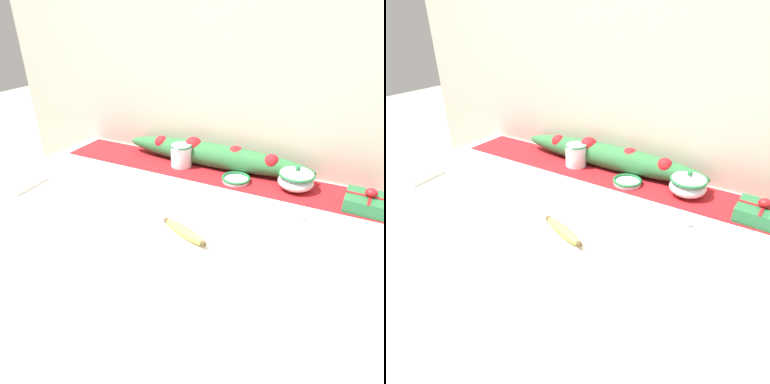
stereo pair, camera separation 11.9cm
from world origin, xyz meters
The scene contains 12 objects.
ground_plane centered at (0.00, 0.00, 0.00)m, with size 12.00×12.00×0.00m, color #B2A899.
countertop centered at (0.00, 0.00, 0.45)m, with size 1.48×0.69×0.90m, color silver.
back_wall centered at (0.00, 0.37, 1.20)m, with size 2.28×0.04×2.40m, color beige.
table_runner centered at (0.00, 0.23, 0.91)m, with size 1.36×0.22×0.00m, color #A8191E.
cream_pitcher centered at (-0.13, 0.23, 0.96)m, with size 0.10×0.11×0.10m.
sugar_bowl centered at (0.36, 0.23, 0.95)m, with size 0.14×0.14×0.10m.
small_dish centered at (0.14, 0.19, 0.92)m, with size 0.11×0.11×0.02m.
banana centered at (0.12, -0.23, 0.92)m, with size 0.18×0.09×0.03m.
spoon centered at (0.41, 0.05, 0.91)m, with size 0.18×0.09×0.01m.
napkin_stack centered at (-0.63, -0.22, 0.92)m, with size 0.16×0.16×0.03m, color white.
gift_box centered at (0.62, 0.19, 0.93)m, with size 0.16×0.14×0.08m.
poinsettia_garland centered at (0.00, 0.29, 0.96)m, with size 0.86×0.11×0.12m.
Camera 2 is at (0.63, -0.93, 1.53)m, focal length 32.00 mm.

